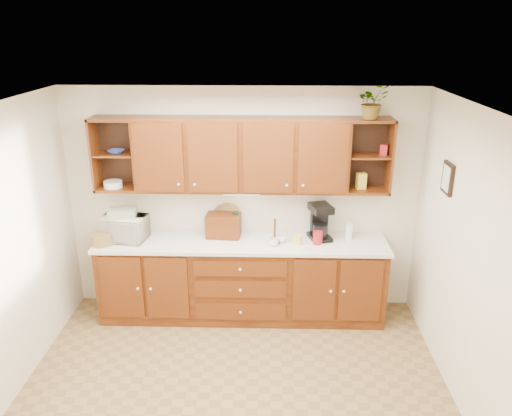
# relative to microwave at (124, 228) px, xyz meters

# --- Properties ---
(floor) EXTENTS (4.00, 4.00, 0.00)m
(floor) POSITION_rel_microwave_xyz_m (1.31, -1.46, -1.08)
(floor) COLOR olive
(floor) RESTS_ON ground
(ceiling) EXTENTS (4.00, 4.00, 0.00)m
(ceiling) POSITION_rel_microwave_xyz_m (1.31, -1.46, 1.52)
(ceiling) COLOR white
(ceiling) RESTS_ON back_wall
(back_wall) EXTENTS (4.00, 0.00, 4.00)m
(back_wall) POSITION_rel_microwave_xyz_m (1.31, 0.29, 0.22)
(back_wall) COLOR beige
(back_wall) RESTS_ON floor
(right_wall) EXTENTS (0.00, 3.50, 3.50)m
(right_wall) POSITION_rel_microwave_xyz_m (3.31, -1.46, 0.22)
(right_wall) COLOR beige
(right_wall) RESTS_ON floor
(base_cabinets) EXTENTS (3.20, 0.60, 0.90)m
(base_cabinets) POSITION_rel_microwave_xyz_m (1.31, -0.01, -0.63)
(base_cabinets) COLOR #3B1406
(base_cabinets) RESTS_ON floor
(countertop) EXTENTS (3.24, 0.64, 0.04)m
(countertop) POSITION_rel_microwave_xyz_m (1.31, -0.02, -0.16)
(countertop) COLOR white
(countertop) RESTS_ON base_cabinets
(upper_cabinets) EXTENTS (3.20, 0.33, 0.80)m
(upper_cabinets) POSITION_rel_microwave_xyz_m (1.32, 0.13, 0.82)
(upper_cabinets) COLOR #3B1406
(upper_cabinets) RESTS_ON back_wall
(undercabinet_light) EXTENTS (0.40, 0.05, 0.02)m
(undercabinet_light) POSITION_rel_microwave_xyz_m (1.31, 0.08, 0.39)
(undercabinet_light) COLOR white
(undercabinet_light) RESTS_ON upper_cabinets
(framed_picture) EXTENTS (0.03, 0.24, 0.30)m
(framed_picture) POSITION_rel_microwave_xyz_m (3.29, -0.56, 0.77)
(framed_picture) COLOR black
(framed_picture) RESTS_ON right_wall
(wicker_basket) EXTENTS (0.30, 0.30, 0.13)m
(wicker_basket) POSITION_rel_microwave_xyz_m (-0.21, -0.15, -0.07)
(wicker_basket) COLOR olive
(wicker_basket) RESTS_ON countertop
(microwave) EXTENTS (0.54, 0.41, 0.27)m
(microwave) POSITION_rel_microwave_xyz_m (0.00, 0.00, 0.00)
(microwave) COLOR beige
(microwave) RESTS_ON countertop
(towel_stack) EXTENTS (0.31, 0.25, 0.09)m
(towel_stack) POSITION_rel_microwave_xyz_m (0.00, 0.00, 0.18)
(towel_stack) COLOR #CDCA60
(towel_stack) RESTS_ON microwave
(wine_bottle) EXTENTS (0.09, 0.09, 0.29)m
(wine_bottle) POSITION_rel_microwave_xyz_m (1.24, 0.13, 0.01)
(wine_bottle) COLOR black
(wine_bottle) RESTS_ON countertop
(woven_tray) EXTENTS (0.37, 0.18, 0.35)m
(woven_tray) POSITION_rel_microwave_xyz_m (1.13, 0.23, -0.13)
(woven_tray) COLOR olive
(woven_tray) RESTS_ON countertop
(bread_box) EXTENTS (0.40, 0.26, 0.27)m
(bread_box) POSITION_rel_microwave_xyz_m (1.11, 0.11, -0.00)
(bread_box) COLOR #3B1406
(bread_box) RESTS_ON countertop
(mug_tree) EXTENTS (0.27, 0.26, 0.29)m
(mug_tree) POSITION_rel_microwave_xyz_m (1.68, -0.06, -0.09)
(mug_tree) COLOR #3B1406
(mug_tree) RESTS_ON countertop
(canister_red) EXTENTS (0.10, 0.10, 0.15)m
(canister_red) POSITION_rel_microwave_xyz_m (2.16, -0.07, -0.06)
(canister_red) COLOR #A11719
(canister_red) RESTS_ON countertop
(canister_white) EXTENTS (0.10, 0.10, 0.19)m
(canister_white) POSITION_rel_microwave_xyz_m (2.51, 0.07, -0.04)
(canister_white) COLOR white
(canister_white) RESTS_ON countertop
(canister_yellow) EXTENTS (0.11, 0.11, 0.12)m
(canister_yellow) POSITION_rel_microwave_xyz_m (1.94, -0.09, -0.08)
(canister_yellow) COLOR yellow
(canister_yellow) RESTS_ON countertop
(coffee_maker) EXTENTS (0.29, 0.33, 0.40)m
(coffee_maker) POSITION_rel_microwave_xyz_m (2.19, 0.10, 0.06)
(coffee_maker) COLOR black
(coffee_maker) RESTS_ON countertop
(bowl_stack) EXTENTS (0.21, 0.21, 0.04)m
(bowl_stack) POSITION_rel_microwave_xyz_m (-0.03, 0.10, 0.84)
(bowl_stack) COLOR #294198
(bowl_stack) RESTS_ON upper_cabinets
(plate_stack) EXTENTS (0.22, 0.22, 0.07)m
(plate_stack) POSITION_rel_microwave_xyz_m (-0.10, 0.10, 0.48)
(plate_stack) COLOR white
(plate_stack) RESTS_ON upper_cabinets
(pantry_box_yellow) EXTENTS (0.11, 0.09, 0.18)m
(pantry_box_yellow) POSITION_rel_microwave_xyz_m (2.62, 0.12, 0.53)
(pantry_box_yellow) COLOR yellow
(pantry_box_yellow) RESTS_ON upper_cabinets
(pantry_box_red) EXTENTS (0.10, 0.09, 0.11)m
(pantry_box_red) POSITION_rel_microwave_xyz_m (2.83, 0.12, 0.88)
(pantry_box_red) COLOR #A11719
(pantry_box_red) RESTS_ON upper_cabinets
(potted_plant) EXTENTS (0.39, 0.37, 0.35)m
(potted_plant) POSITION_rel_microwave_xyz_m (2.66, 0.08, 1.39)
(potted_plant) COLOR #999999
(potted_plant) RESTS_ON upper_cabinets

